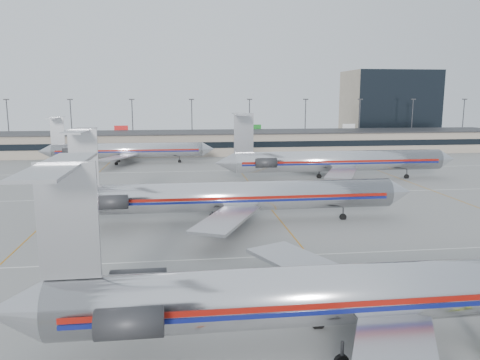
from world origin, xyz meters
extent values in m
plane|color=gray|center=(0.00, 0.00, 0.00)|extent=(260.00, 260.00, 0.00)
cube|color=silver|center=(0.00, 10.00, 0.01)|extent=(160.00, 0.15, 0.02)
cube|color=gray|center=(0.00, 98.00, 3.00)|extent=(160.00, 16.00, 6.00)
cube|color=black|center=(0.00, 89.90, 3.20)|extent=(160.00, 0.20, 1.60)
cube|color=#2D2D30|center=(0.00, 98.00, 6.10)|extent=(162.00, 17.00, 0.30)
cylinder|color=#38383D|center=(-63.00, 112.00, 7.50)|extent=(0.30, 0.30, 15.00)
cube|color=#2D2D30|center=(-63.00, 112.00, 15.10)|extent=(1.60, 0.40, 0.35)
cylinder|color=#38383D|center=(-45.00, 112.00, 7.50)|extent=(0.30, 0.30, 15.00)
cube|color=#2D2D30|center=(-45.00, 112.00, 15.10)|extent=(1.60, 0.40, 0.35)
cylinder|color=#38383D|center=(-27.00, 112.00, 7.50)|extent=(0.30, 0.30, 15.00)
cube|color=#2D2D30|center=(-27.00, 112.00, 15.10)|extent=(1.60, 0.40, 0.35)
cylinder|color=#38383D|center=(-9.00, 112.00, 7.50)|extent=(0.30, 0.30, 15.00)
cube|color=#2D2D30|center=(-9.00, 112.00, 15.10)|extent=(1.60, 0.40, 0.35)
cylinder|color=#38383D|center=(9.00, 112.00, 7.50)|extent=(0.30, 0.30, 15.00)
cube|color=#2D2D30|center=(9.00, 112.00, 15.10)|extent=(1.60, 0.40, 0.35)
cylinder|color=#38383D|center=(27.00, 112.00, 7.50)|extent=(0.30, 0.30, 15.00)
cube|color=#2D2D30|center=(27.00, 112.00, 15.10)|extent=(1.60, 0.40, 0.35)
cylinder|color=#38383D|center=(45.00, 112.00, 7.50)|extent=(0.30, 0.30, 15.00)
cube|color=#2D2D30|center=(45.00, 112.00, 15.10)|extent=(1.60, 0.40, 0.35)
cylinder|color=#38383D|center=(63.00, 112.00, 7.50)|extent=(0.30, 0.30, 15.00)
cube|color=#2D2D30|center=(63.00, 112.00, 15.10)|extent=(1.60, 0.40, 0.35)
cylinder|color=#38383D|center=(81.00, 112.00, 7.50)|extent=(0.30, 0.30, 15.00)
cube|color=#2D2D30|center=(81.00, 112.00, 15.10)|extent=(1.60, 0.40, 0.35)
cube|color=tan|center=(62.00, 128.00, 12.50)|extent=(30.00, 20.00, 25.00)
cylinder|color=silver|center=(-0.42, -7.37, 3.53)|extent=(40.32, 3.73, 3.73)
cone|color=#ADADB1|center=(-22.40, -7.37, 3.53)|extent=(3.63, 3.73, 3.73)
cube|color=maroon|center=(-0.42, -9.25, 3.68)|extent=(38.30, 0.05, 0.35)
cube|color=#0D145B|center=(-0.42, -9.25, 3.28)|extent=(38.30, 0.05, 0.28)
cube|color=#ADADB1|center=(-2.44, -0.32, 2.52)|extent=(9.37, 13.66, 0.32)
cube|color=#ADADB1|center=(-19.07, -7.37, 8.82)|extent=(3.43, 0.25, 6.85)
cube|color=#ADADB1|center=(-19.37, -7.37, 12.04)|extent=(2.42, 10.58, 0.18)
cylinder|color=#2D2D30|center=(-15.54, -4.50, 3.83)|extent=(3.63, 1.71, 1.71)
cylinder|color=#2D2D30|center=(-15.54, -10.25, 3.83)|extent=(3.63, 1.71, 1.71)
cylinder|color=#2D2D30|center=(-3.45, -9.79, 0.83)|extent=(0.20, 0.20, 1.66)
cylinder|color=#2D2D30|center=(-3.45, -4.95, 0.83)|extent=(0.20, 0.20, 1.66)
cylinder|color=silver|center=(-5.70, 22.95, 3.48)|extent=(39.82, 3.68, 3.68)
cone|color=silver|center=(15.80, 22.95, 3.48)|extent=(3.19, 3.68, 3.68)
cone|color=#ADADB1|center=(-27.41, 22.95, 3.48)|extent=(3.58, 3.68, 3.68)
cube|color=maroon|center=(-5.70, 21.10, 3.63)|extent=(37.83, 0.05, 0.35)
cube|color=#0D145B|center=(-5.70, 21.10, 3.24)|extent=(37.83, 0.05, 0.28)
cube|color=#ADADB1|center=(-7.69, 29.92, 2.49)|extent=(9.26, 13.50, 0.32)
cube|color=#ADADB1|center=(-7.69, 15.98, 2.49)|extent=(9.26, 13.50, 0.32)
cube|color=#ADADB1|center=(-24.12, 22.95, 8.71)|extent=(3.39, 0.25, 6.77)
cube|color=#ADADB1|center=(-24.42, 22.95, 11.90)|extent=(2.39, 10.45, 0.18)
cylinder|color=#2D2D30|center=(-20.64, 25.79, 3.78)|extent=(3.58, 1.69, 1.69)
cylinder|color=#2D2D30|center=(-20.64, 20.11, 3.78)|extent=(3.58, 1.69, 1.69)
cylinder|color=#2D2D30|center=(8.24, 22.95, 0.82)|extent=(0.20, 0.20, 1.64)
cylinder|color=#2D2D30|center=(-8.69, 20.56, 0.82)|extent=(0.20, 0.20, 1.64)
cylinder|color=#2D2D30|center=(-8.69, 25.34, 0.82)|extent=(0.20, 0.20, 1.64)
cylinder|color=black|center=(8.24, 22.95, 0.35)|extent=(0.90, 0.30, 0.90)
cylinder|color=silver|center=(17.58, 51.62, 3.72)|extent=(40.34, 3.93, 3.93)
cone|color=silver|center=(39.45, 51.62, 3.72)|extent=(3.40, 3.93, 3.93)
cone|color=#ADADB1|center=(-4.50, 51.62, 3.72)|extent=(3.82, 3.93, 3.93)
cube|color=maroon|center=(17.58, 49.64, 3.87)|extent=(38.32, 0.05, 0.37)
cube|color=#0D145B|center=(17.58, 49.64, 3.45)|extent=(38.32, 0.05, 0.30)
cube|color=#ADADB1|center=(15.46, 59.05, 2.65)|extent=(9.87, 14.39, 0.34)
cube|color=#ADADB1|center=(15.46, 44.19, 2.65)|extent=(9.87, 14.39, 0.34)
cube|color=#ADADB1|center=(-1.00, 51.62, 9.29)|extent=(3.61, 0.27, 7.22)
cube|color=#ADADB1|center=(-1.32, 51.62, 12.68)|extent=(2.55, 11.15, 0.19)
cylinder|color=#2D2D30|center=(2.72, 54.64, 4.03)|extent=(3.82, 1.80, 1.80)
cylinder|color=#2D2D30|center=(2.72, 48.59, 4.03)|extent=(3.82, 1.80, 1.80)
cylinder|color=#2D2D30|center=(31.38, 51.62, 0.88)|extent=(0.21, 0.21, 1.75)
cylinder|color=#2D2D30|center=(14.39, 49.07, 0.88)|extent=(0.21, 0.21, 1.75)
cylinder|color=#2D2D30|center=(14.39, 54.16, 0.88)|extent=(0.21, 0.21, 1.75)
cylinder|color=black|center=(31.38, 51.62, 0.37)|extent=(0.96, 0.32, 0.96)
cylinder|color=silver|center=(-24.99, 79.94, 3.24)|extent=(35.15, 3.42, 3.42)
cone|color=silver|center=(-5.94, 79.94, 3.24)|extent=(2.96, 3.42, 3.42)
cone|color=#ADADB1|center=(-44.23, 79.94, 3.24)|extent=(3.33, 3.42, 3.42)
cube|color=maroon|center=(-24.99, 78.22, 3.38)|extent=(33.39, 0.05, 0.32)
cube|color=#0D145B|center=(-24.99, 78.22, 3.01)|extent=(33.39, 0.05, 0.26)
cube|color=#ADADB1|center=(-26.84, 86.41, 2.31)|extent=(8.60, 12.54, 0.30)
cube|color=#ADADB1|center=(-26.84, 73.46, 2.31)|extent=(8.60, 12.54, 0.30)
cube|color=#ADADB1|center=(-41.18, 79.94, 8.09)|extent=(3.14, 0.23, 6.29)
cube|color=#ADADB1|center=(-41.46, 79.94, 11.05)|extent=(2.22, 9.71, 0.17)
cylinder|color=#2D2D30|center=(-37.94, 82.57, 3.51)|extent=(3.33, 1.57, 1.57)
cylinder|color=#2D2D30|center=(-37.94, 77.30, 3.51)|extent=(3.33, 1.57, 1.57)
cylinder|color=#2D2D30|center=(-12.97, 79.94, 0.76)|extent=(0.18, 0.18, 1.53)
cylinder|color=#2D2D30|center=(-27.77, 77.72, 0.76)|extent=(0.18, 0.18, 1.53)
cylinder|color=#2D2D30|center=(-27.77, 82.16, 0.76)|extent=(0.18, 0.18, 1.53)
cylinder|color=black|center=(-12.97, 79.94, 0.32)|extent=(0.83, 0.28, 0.83)
camera|label=1|loc=(-12.61, -34.12, 15.78)|focal=35.00mm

